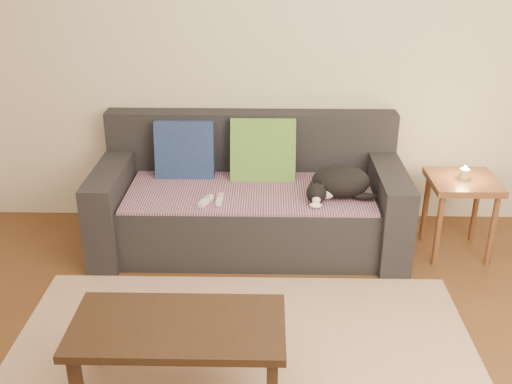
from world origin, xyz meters
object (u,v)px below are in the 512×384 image
at_px(wii_remote_a, 220,199).
at_px(coffee_table, 178,332).
at_px(wii_remote_b, 206,201).
at_px(side_table, 462,192).
at_px(sofa, 250,202).
at_px(cat, 339,183).

xyz_separation_m(wii_remote_a, coffee_table, (-0.10, -1.27, -0.11)).
distance_m(wii_remote_b, side_table, 1.71).
bearing_deg(sofa, coffee_table, -100.60).
relative_size(wii_remote_a, coffee_table, 0.15).
xyz_separation_m(wii_remote_b, side_table, (1.70, 0.17, 0.00)).
height_order(cat, wii_remote_a, cat).
relative_size(side_table, coffee_table, 0.55).
bearing_deg(cat, wii_remote_a, -174.84).
bearing_deg(wii_remote_b, sofa, -18.81).
xyz_separation_m(sofa, coffee_table, (-0.29, -1.55, 0.04)).
bearing_deg(cat, wii_remote_b, -173.99).
distance_m(sofa, cat, 0.66).
distance_m(cat, wii_remote_a, 0.79).
bearing_deg(side_table, wii_remote_b, -174.13).
relative_size(cat, coffee_table, 0.47).
height_order(sofa, wii_remote_b, sofa).
height_order(wii_remote_a, side_table, side_table).
bearing_deg(coffee_table, cat, 57.10).
distance_m(cat, side_table, 0.84).
bearing_deg(sofa, cat, -17.18).
bearing_deg(coffee_table, wii_remote_a, 85.44).
distance_m(side_table, coffee_table, 2.23).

